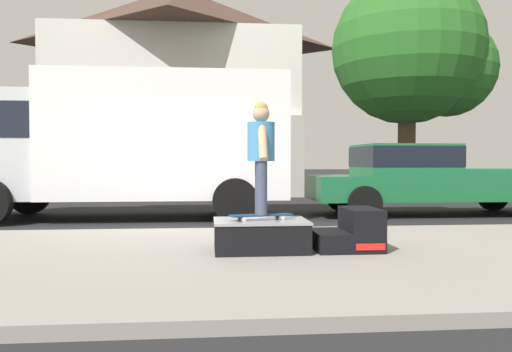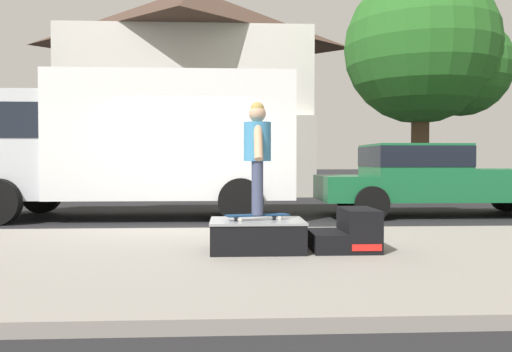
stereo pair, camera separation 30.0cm
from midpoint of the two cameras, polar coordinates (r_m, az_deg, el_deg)
name	(u,v)px [view 2 (the right image)]	position (r m, az deg, el deg)	size (l,w,h in m)	color
ground_plane	(182,231)	(9.18, -7.24, -6.07)	(140.00, 140.00, 0.00)	black
sidewalk_slab	(159,260)	(6.22, -9.33, -9.21)	(50.00, 5.00, 0.12)	gray
skate_box	(257,234)	(6.40, 1.47, -6.48)	(1.16, 0.82, 0.39)	black
kicker_ramp	(349,233)	(6.58, 11.55, -6.20)	(0.81, 0.78, 0.52)	black
skateboard	(257,215)	(6.35, 1.51, -4.39)	(0.81, 0.38, 0.07)	navy
skater_kid	(257,148)	(6.31, 1.51, 3.08)	(0.34, 0.71, 1.38)	#3F4766
box_truck	(130,140)	(11.46, -13.03, 3.95)	(6.91, 2.63, 3.05)	white
pickup_truck_green	(437,176)	(12.33, 20.09, -0.02)	(5.70, 2.09, 1.61)	#196638
street_tree_main	(430,52)	(17.79, 19.17, 12.84)	(5.33, 4.85, 7.29)	brown
house_behind	(192,89)	(21.74, -6.69, 9.59)	(9.54, 8.23, 8.40)	silver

